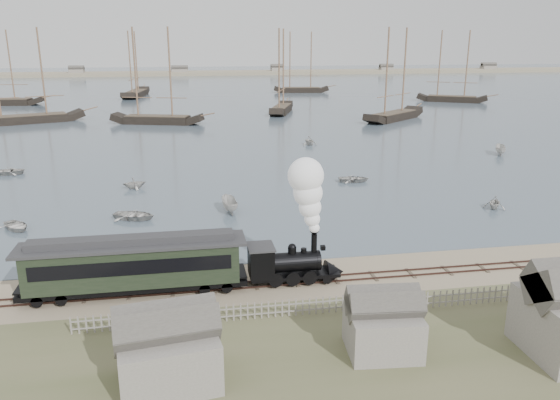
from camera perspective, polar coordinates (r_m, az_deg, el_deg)
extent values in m
plane|color=tan|center=(42.90, 2.49, -7.37)|extent=(600.00, 600.00, 0.00)
cube|color=#455563|center=(209.21, -7.66, 11.54)|extent=(600.00, 336.00, 0.06)
cube|color=#3D2721|center=(40.64, 3.25, -8.63)|extent=(120.00, 0.08, 0.12)
cube|color=#3D2721|center=(41.52, 2.94, -8.06)|extent=(120.00, 0.08, 0.12)
cube|color=#3F3328|center=(41.11, 3.09, -8.43)|extent=(120.00, 1.80, 0.06)
cube|color=gray|center=(288.96, -8.38, 12.81)|extent=(500.00, 20.00, 1.80)
cube|color=black|center=(40.61, 1.53, -7.72)|extent=(6.53, 1.92, 0.24)
cylinder|color=black|center=(40.16, 1.00, -6.51)|extent=(4.03, 1.44, 1.44)
cube|color=black|center=(39.77, -2.01, -6.45)|extent=(1.73, 2.11, 2.21)
cube|color=#2F2F31|center=(39.34, -2.03, -4.91)|extent=(1.92, 2.30, 0.12)
cylinder|color=black|center=(40.04, 3.58, -4.61)|extent=(0.42, 0.42, 1.54)
sphere|color=black|center=(39.77, 1.28, -5.00)|extent=(0.61, 0.61, 0.61)
cone|color=black|center=(41.32, 5.74, -7.50)|extent=(1.34, 1.92, 1.92)
cube|color=black|center=(40.31, 4.50, -4.99)|extent=(0.34, 0.34, 0.34)
cube|color=black|center=(40.10, -14.84, -8.50)|extent=(15.52, 2.55, 0.39)
cube|color=black|center=(39.48, -15.01, -6.45)|extent=(14.41, 2.77, 2.77)
cube|color=black|center=(38.08, -15.21, -6.88)|extent=(13.30, 0.06, 1.00)
cube|color=black|center=(40.68, -14.88, -5.33)|extent=(13.30, 0.06, 1.00)
cube|color=#2F2F31|center=(38.96, -15.16, -4.50)|extent=(15.52, 2.99, 0.20)
cube|color=#2F2F31|center=(38.84, -15.20, -4.04)|extent=(13.86, 1.33, 0.50)
imported|color=#B9B6B0|center=(42.66, -6.60, -7.00)|extent=(4.44, 4.85, 0.82)
imported|color=#B9B6B0|center=(57.13, -25.86, -2.45)|extent=(4.40, 4.24, 0.74)
imported|color=#B9B6B0|center=(67.80, -14.99, 1.75)|extent=(2.87, 3.16, 1.43)
imported|color=#B9B6B0|center=(56.80, -5.31, -0.53)|extent=(3.96, 1.81, 1.48)
imported|color=#B9B6B0|center=(69.35, 7.73, 2.22)|extent=(3.21, 4.16, 0.80)
imported|color=#B9B6B0|center=(61.97, 21.52, -0.23)|extent=(3.50, 3.41, 1.40)
imported|color=#B9B6B0|center=(91.81, 22.02, 4.87)|extent=(4.11, 3.01, 1.49)
imported|color=#B9B6B0|center=(81.13, -26.65, 2.71)|extent=(3.11, 4.29, 0.87)
imported|color=#B9B6B0|center=(93.22, 3.09, 6.22)|extent=(3.51, 3.24, 1.54)
imported|color=#B9B6B0|center=(56.24, -14.98, -1.54)|extent=(4.34, 5.02, 0.87)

